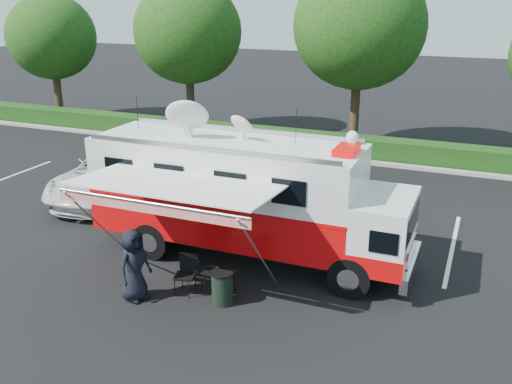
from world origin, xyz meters
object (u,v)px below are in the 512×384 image
at_px(command_truck, 247,197).
at_px(folding_table, 220,273).
at_px(white_suv, 117,195).
at_px(trash_bin, 222,288).

height_order(command_truck, folding_table, command_truck).
xyz_separation_m(white_suv, trash_bin, (7.27, -5.71, 0.44)).
bearing_deg(folding_table, white_suv, 142.70).
relative_size(command_truck, white_suv, 1.46).
relative_size(command_truck, trash_bin, 10.73).
bearing_deg(trash_bin, white_suv, 141.87).
bearing_deg(command_truck, trash_bin, -80.01).
relative_size(white_suv, folding_table, 7.88).
bearing_deg(folding_table, command_truck, 95.67).
distance_m(folding_table, trash_bin, 0.46).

